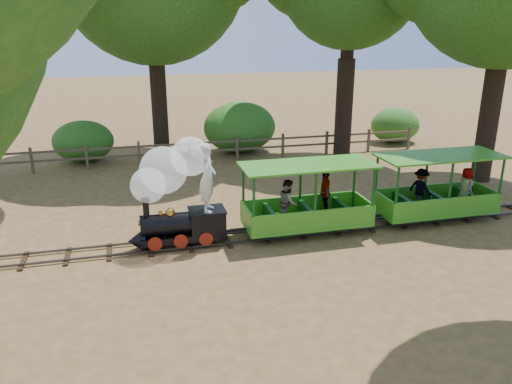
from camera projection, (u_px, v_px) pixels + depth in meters
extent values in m
plane|color=#9E6F44|center=(264.00, 237.00, 13.41)|extent=(90.00, 90.00, 0.00)
cube|color=#3F3D3A|center=(267.00, 239.00, 13.11)|extent=(22.00, 0.05, 0.05)
cube|color=#3F3D3A|center=(261.00, 230.00, 13.66)|extent=(22.00, 0.05, 0.05)
cube|color=#382314|center=(264.00, 236.00, 13.40)|extent=(0.12, 1.00, 0.05)
cube|color=#382314|center=(67.00, 257.00, 12.23)|extent=(0.12, 1.00, 0.05)
cube|color=#382314|center=(429.00, 219.00, 14.56)|extent=(0.12, 1.00, 0.05)
cube|color=black|center=(183.00, 236.00, 12.82)|extent=(2.15, 0.68, 0.18)
cylinder|color=black|center=(169.00, 224.00, 12.62)|extent=(1.37, 0.55, 0.55)
cylinder|color=black|center=(146.00, 208.00, 12.34)|extent=(0.16, 0.16, 0.43)
sphere|color=gold|center=(170.00, 213.00, 12.54)|extent=(0.25, 0.25, 0.25)
cylinder|color=gold|center=(160.00, 213.00, 12.47)|extent=(0.10, 0.10, 0.10)
cube|color=black|center=(207.00, 220.00, 12.85)|extent=(0.88, 0.68, 0.54)
cube|color=black|center=(207.00, 210.00, 12.76)|extent=(0.93, 0.74, 0.04)
cone|color=black|center=(136.00, 241.00, 12.55)|extent=(0.44, 0.63, 0.63)
cylinder|color=gold|center=(140.00, 223.00, 12.42)|extent=(0.10, 0.14, 0.14)
cylinder|color=maroon|center=(155.00, 244.00, 12.32)|extent=(0.35, 0.06, 0.35)
cylinder|color=maroon|center=(153.00, 233.00, 12.97)|extent=(0.35, 0.06, 0.35)
cylinder|color=maroon|center=(181.00, 241.00, 12.47)|extent=(0.35, 0.06, 0.35)
cylinder|color=maroon|center=(178.00, 231.00, 13.12)|extent=(0.35, 0.06, 0.35)
cylinder|color=maroon|center=(206.00, 239.00, 12.62)|extent=(0.35, 0.06, 0.35)
cylinder|color=maroon|center=(202.00, 228.00, 13.26)|extent=(0.35, 0.06, 0.35)
sphere|color=white|center=(148.00, 185.00, 12.22)|extent=(0.88, 0.88, 0.88)
sphere|color=white|center=(163.00, 170.00, 12.25)|extent=(1.17, 1.17, 1.17)
sphere|color=white|center=(190.00, 156.00, 12.36)|extent=(0.98, 0.98, 0.98)
imported|color=white|center=(207.00, 177.00, 12.39)|extent=(0.55, 0.72, 1.75)
cube|color=green|center=(306.00, 222.00, 13.58)|extent=(3.41, 1.30, 0.10)
cube|color=#124F16|center=(306.00, 226.00, 13.62)|extent=(3.07, 0.50, 0.14)
cube|color=green|center=(315.00, 220.00, 12.92)|extent=(3.41, 0.06, 0.50)
cube|color=green|center=(299.00, 204.00, 14.05)|extent=(3.41, 0.06, 0.50)
cube|color=green|center=(308.00, 165.00, 13.07)|extent=(3.56, 1.45, 0.05)
cylinder|color=#124F16|center=(254.00, 207.00, 12.40)|extent=(0.07, 0.07, 1.61)
cylinder|color=#124F16|center=(243.00, 192.00, 13.49)|extent=(0.07, 0.07, 1.61)
cylinder|color=#124F16|center=(373.00, 196.00, 13.16)|extent=(0.07, 0.07, 1.61)
cylinder|color=#124F16|center=(354.00, 183.00, 14.25)|extent=(0.07, 0.07, 1.61)
cube|color=#124F16|center=(270.00, 217.00, 13.26)|extent=(0.12, 1.10, 0.40)
cube|color=#124F16|center=(307.00, 213.00, 13.50)|extent=(0.12, 1.10, 0.40)
cube|color=#124F16|center=(342.00, 210.00, 13.74)|extent=(0.12, 1.10, 0.40)
cylinder|color=black|center=(271.00, 233.00, 13.04)|extent=(0.28, 0.06, 0.28)
cylinder|color=black|center=(265.00, 224.00, 13.67)|extent=(0.28, 0.06, 0.28)
cylinder|color=black|center=(349.00, 225.00, 13.55)|extent=(0.28, 0.06, 0.28)
cylinder|color=black|center=(339.00, 216.00, 14.18)|extent=(0.28, 0.06, 0.28)
imported|color=gray|center=(288.00, 202.00, 13.12)|extent=(0.60, 0.70, 1.24)
imported|color=gray|center=(325.00, 192.00, 13.86)|extent=(0.45, 0.79, 1.27)
cube|color=green|center=(434.00, 209.00, 14.50)|extent=(3.41, 1.30, 0.10)
cube|color=#124F16|center=(434.00, 213.00, 14.54)|extent=(3.07, 0.50, 0.14)
cube|color=green|center=(448.00, 207.00, 13.84)|extent=(3.41, 0.06, 0.50)
cube|color=green|center=(424.00, 193.00, 14.97)|extent=(3.41, 0.06, 0.50)
cube|color=green|center=(441.00, 156.00, 13.98)|extent=(3.56, 1.45, 0.05)
cylinder|color=#124F16|center=(397.00, 194.00, 13.32)|extent=(0.07, 0.07, 1.61)
cylinder|color=#124F16|center=(376.00, 181.00, 14.41)|extent=(0.07, 0.07, 1.61)
cylinder|color=#124F16|center=(500.00, 185.00, 14.08)|extent=(0.07, 0.07, 1.61)
cylinder|color=#124F16|center=(473.00, 173.00, 15.16)|extent=(0.07, 0.07, 1.61)
cube|color=#124F16|center=(403.00, 204.00, 14.18)|extent=(0.12, 1.10, 0.40)
cube|color=#124F16|center=(435.00, 201.00, 14.42)|extent=(0.12, 1.10, 0.40)
cube|color=#124F16|center=(466.00, 198.00, 14.66)|extent=(0.12, 1.10, 0.40)
cylinder|color=black|center=(406.00, 219.00, 13.96)|extent=(0.28, 0.06, 0.28)
cylinder|color=black|center=(394.00, 211.00, 14.59)|extent=(0.28, 0.06, 0.28)
cylinder|color=black|center=(474.00, 213.00, 14.47)|extent=(0.28, 0.06, 0.28)
cylinder|color=black|center=(459.00, 205.00, 15.09)|extent=(0.28, 0.06, 0.28)
imported|color=gray|center=(421.00, 188.00, 14.34)|extent=(0.68, 0.86, 1.16)
imported|color=gray|center=(466.00, 187.00, 14.45)|extent=(0.38, 0.57, 1.15)
cylinder|color=#2D2116|center=(160.00, 108.00, 21.00)|extent=(0.66, 0.66, 4.08)
cylinder|color=#2D2116|center=(155.00, 28.00, 19.96)|extent=(0.50, 0.50, 2.33)
cylinder|color=#2D2116|center=(344.00, 109.00, 20.91)|extent=(0.72, 0.72, 4.08)
cylinder|color=#2D2116|center=(348.00, 29.00, 19.88)|extent=(0.54, 0.54, 2.33)
cylinder|color=#2D2116|center=(488.00, 126.00, 17.61)|extent=(0.68, 0.68, 4.01)
cylinder|color=#2D2116|center=(502.00, 32.00, 16.59)|extent=(0.51, 0.51, 2.29)
cube|color=brown|center=(32.00, 160.00, 18.95)|extent=(0.10, 0.10, 1.00)
cube|color=brown|center=(87.00, 157.00, 19.42)|extent=(0.10, 0.10, 1.00)
cube|color=brown|center=(139.00, 154.00, 19.89)|extent=(0.10, 0.10, 1.00)
cube|color=brown|center=(189.00, 151.00, 20.35)|extent=(0.10, 0.10, 1.00)
cube|color=brown|center=(237.00, 148.00, 20.82)|extent=(0.10, 0.10, 1.00)
cube|color=brown|center=(283.00, 145.00, 21.28)|extent=(0.10, 0.10, 1.00)
cube|color=brown|center=(327.00, 143.00, 21.75)|extent=(0.10, 0.10, 1.00)
cube|color=brown|center=(369.00, 140.00, 22.22)|extent=(0.10, 0.10, 1.00)
cube|color=brown|center=(409.00, 138.00, 22.68)|extent=(0.10, 0.10, 1.00)
cube|color=brown|center=(213.00, 142.00, 20.49)|extent=(18.00, 0.06, 0.08)
cube|color=brown|center=(213.00, 151.00, 20.60)|extent=(18.00, 0.06, 0.08)
ellipsoid|color=#2D6B1E|center=(83.00, 141.00, 20.46)|extent=(2.46, 1.89, 1.70)
ellipsoid|color=#2D6B1E|center=(240.00, 127.00, 21.91)|extent=(3.19, 2.46, 2.21)
ellipsoid|color=#2D6B1E|center=(235.00, 136.00, 21.98)|extent=(2.13, 1.64, 1.47)
ellipsoid|color=#2D6B1E|center=(395.00, 125.00, 23.77)|extent=(2.38, 1.83, 1.65)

